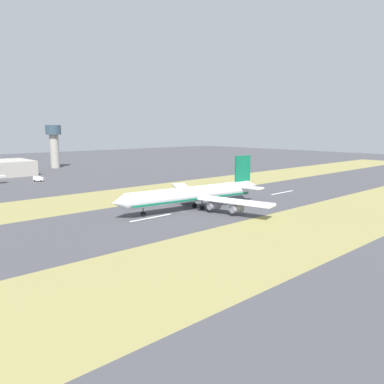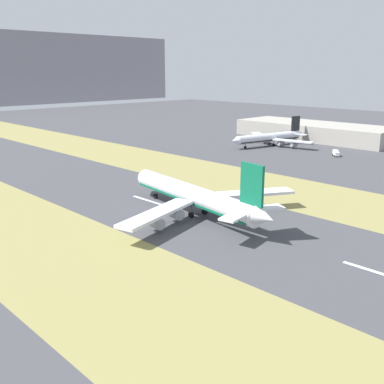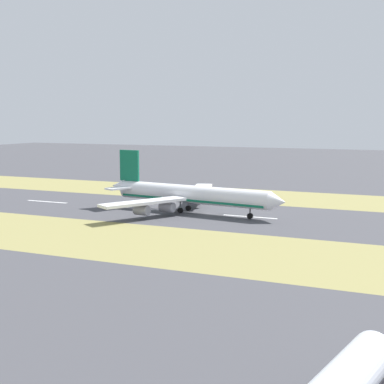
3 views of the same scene
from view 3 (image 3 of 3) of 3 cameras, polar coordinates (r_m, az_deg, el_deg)
ground_plane at (r=177.45m, az=1.66°, el=-2.31°), size 800.00×800.00×0.00m
grass_median_west at (r=219.45m, az=5.95°, el=-0.39°), size 40.00×600.00×0.01m
grass_median_east at (r=137.37m, az=-5.22°, el=-5.35°), size 40.00×600.00×0.01m
centreline_dash_near at (r=209.93m, az=-15.20°, el=-1.00°), size 1.20×18.00×0.01m
centreline_dash_mid at (r=188.04m, az=-5.56°, el=-1.77°), size 1.20×18.00×0.01m
centreline_dash_far at (r=172.76m, az=6.19°, el=-2.63°), size 1.20×18.00×0.01m
airplane_main_jet at (r=179.04m, az=-0.52°, el=-0.27°), size 63.53×67.12×20.20m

